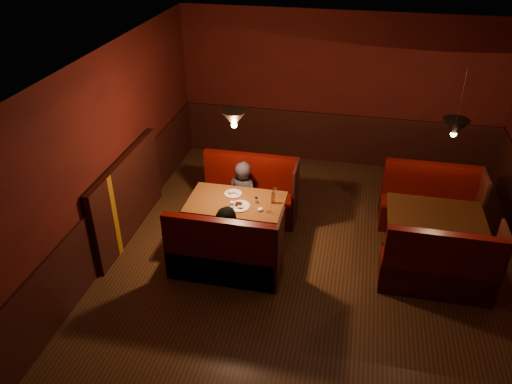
% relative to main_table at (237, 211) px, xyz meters
% --- Properties ---
extents(room, '(6.02, 7.02, 2.92)m').
position_rel_main_table_xyz_m(room, '(0.94, -0.40, 0.47)').
color(room, '#3E2710').
rests_on(room, ground).
extents(main_table, '(1.41, 0.86, 0.99)m').
position_rel_main_table_xyz_m(main_table, '(0.00, 0.00, 0.00)').
color(main_table, brown).
rests_on(main_table, ground).
extents(main_bench_far, '(1.55, 0.55, 1.06)m').
position_rel_main_table_xyz_m(main_bench_far, '(0.02, 0.80, -0.25)').
color(main_bench_far, '#300403').
rests_on(main_bench_far, ground).
extents(main_bench_near, '(1.55, 0.55, 1.06)m').
position_rel_main_table_xyz_m(main_bench_near, '(0.02, -0.80, -0.25)').
color(main_bench_near, '#300403').
rests_on(main_bench_near, ground).
extents(second_table, '(1.33, 0.85, 0.75)m').
position_rel_main_table_xyz_m(second_table, '(2.82, 0.30, -0.03)').
color(second_table, brown).
rests_on(second_table, ground).
extents(second_bench_far, '(1.47, 0.55, 1.05)m').
position_rel_main_table_xyz_m(second_bench_far, '(2.85, 1.10, -0.25)').
color(second_bench_far, '#300403').
rests_on(second_bench_far, ground).
extents(second_bench_near, '(1.47, 0.55, 1.05)m').
position_rel_main_table_xyz_m(second_bench_near, '(2.85, -0.49, -0.25)').
color(second_bench_near, '#300403').
rests_on(second_bench_near, ground).
extents(diner_a, '(0.61, 0.49, 1.46)m').
position_rel_main_table_xyz_m(diner_a, '(-0.04, 0.58, 0.15)').
color(diner_a, '#23222B').
rests_on(diner_a, ground).
extents(diner_b, '(0.75, 0.62, 1.39)m').
position_rel_main_table_xyz_m(diner_b, '(0.06, -0.67, 0.11)').
color(diner_b, black).
rests_on(diner_b, ground).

